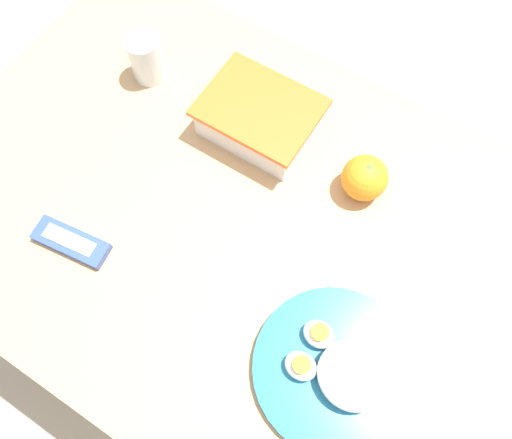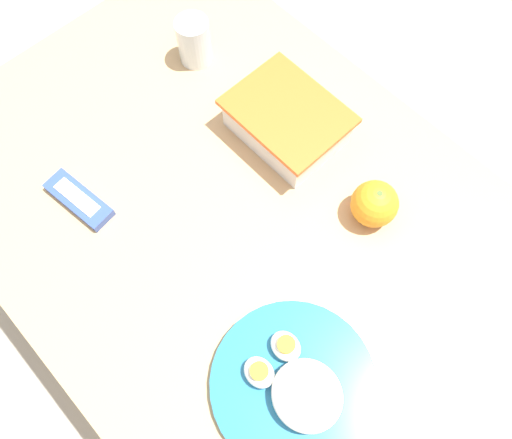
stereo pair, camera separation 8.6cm
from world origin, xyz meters
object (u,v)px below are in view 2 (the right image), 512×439
Objects in this scene: food_container at (287,123)px; drinking_glass at (194,41)px; rice_plate at (295,385)px; orange_fruit at (374,204)px; candy_bar at (79,199)px.

drinking_glass is at bearing -178.78° from food_container.
food_container is 0.82× the size of rice_plate.
orange_fruit is (0.22, -0.01, 0.01)m from food_container.
orange_fruit reaches higher than rice_plate.
orange_fruit is at bearing 110.58° from rice_plate.
drinking_glass reaches higher than rice_plate.
orange_fruit is at bearing 43.95° from candy_bar.
drinking_glass is (-0.26, -0.01, 0.02)m from food_container.
food_container is at bearing 1.22° from drinking_glass.
rice_plate is at bearing 6.47° from candy_bar.
orange_fruit is 0.59× the size of candy_bar.
rice_plate is (0.34, -0.32, -0.01)m from food_container.
orange_fruit reaches higher than food_container.
candy_bar is at bearing -173.53° from rice_plate.
drinking_glass is at bearing 105.99° from candy_bar.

